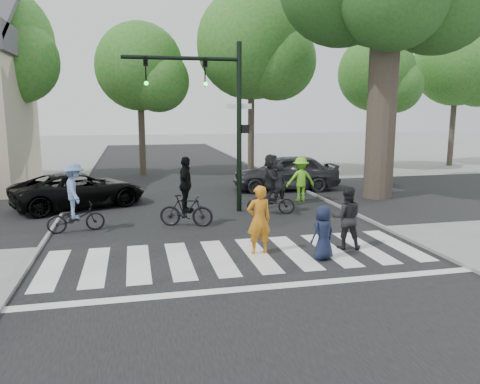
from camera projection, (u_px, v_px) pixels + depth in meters
The scene contains 21 objects.
ground at pixel (248, 269), 10.96m from camera, with size 120.00×120.00×0.00m, color gray.
road_stem at pixel (212, 220), 15.76m from camera, with size 10.00×70.00×0.01m, color black.
road_cross at pixel (200, 203), 18.64m from camera, with size 70.00×10.00×0.01m, color black.
curb_left at pixel (53, 227), 14.65m from camera, with size 0.10×70.00×0.10m, color gray.
curb_right at pixel (350, 212), 16.86m from camera, with size 0.10×70.00×0.10m, color gray.
crosswalk at pixel (241, 260), 11.60m from camera, with size 10.00×3.85×0.01m.
traffic_signal at pixel (216, 103), 16.31m from camera, with size 4.45×0.29×6.00m.
bg_tree_2 at pixel (144, 70), 25.52m from camera, with size 5.04×4.80×8.40m.
bg_tree_3 at pixel (258, 48), 25.35m from camera, with size 6.30×6.00×10.20m.
bg_tree_4 at pixel (381, 77), 28.14m from camera, with size 4.83×4.60×8.15m.
bg_tree_5 at pixel (463, 67), 29.89m from camera, with size 5.67×5.40×9.30m.
pedestrian_woman at pixel (259, 220), 12.01m from camera, with size 0.65×0.43×1.79m, color orange.
pedestrian_child at pixel (323, 233), 11.57m from camera, with size 0.67×0.44×1.37m, color #161D35.
pedestrian_adult at pixel (346, 218), 12.46m from camera, with size 0.82×0.64×1.69m, color black.
cyclist_left at pixel (75, 202), 14.12m from camera, with size 1.77×1.20×2.13m.
cyclist_mid at pixel (186, 198), 14.80m from camera, with size 1.78×1.13×2.24m.
cyclist_right at pixel (271, 188), 16.57m from camera, with size 1.79×1.66×2.15m.
car_suv at pixel (80, 190), 17.73m from camera, with size 2.26×4.90×1.36m, color black.
car_grey at pixel (285, 172), 21.55m from camera, with size 1.95×4.85×1.65m, color #2E2F34.
bystander_hivis at pixel (301, 179), 18.95m from camera, with size 1.16×0.67×1.80m, color #6FD427.
bystander_dark at pixel (279, 184), 18.42m from camera, with size 0.58×0.38×1.60m, color black.
Camera 1 is at (-2.52, -10.17, 3.70)m, focal length 35.00 mm.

